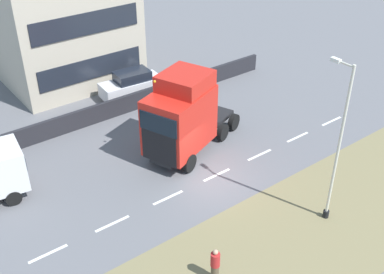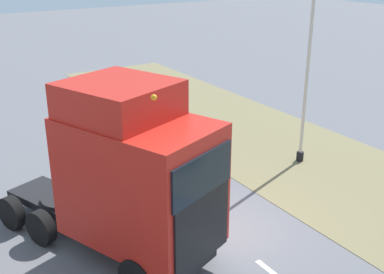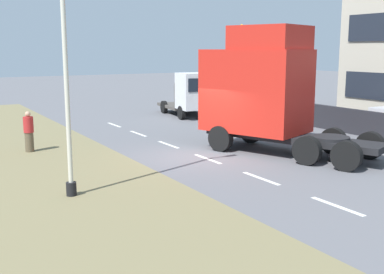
{
  "view_description": "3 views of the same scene",
  "coord_description": "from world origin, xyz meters",
  "px_view_note": "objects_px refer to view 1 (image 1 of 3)",
  "views": [
    {
      "loc": [
        -15.89,
        13.02,
        15.52
      ],
      "look_at": [
        1.1,
        0.15,
        2.2
      ],
      "focal_mm": 45.0,
      "sensor_mm": 36.0,
      "label": 1
    },
    {
      "loc": [
        7.47,
        10.01,
        7.98
      ],
      "look_at": [
        -0.47,
        -2.5,
        2.22
      ],
      "focal_mm": 45.0,
      "sensor_mm": 36.0,
      "label": 2
    },
    {
      "loc": [
        -9.39,
        -15.63,
        4.06
      ],
      "look_at": [
        -1.45,
        -2.01,
        1.18
      ],
      "focal_mm": 45.0,
      "sensor_mm": 36.0,
      "label": 3
    }
  ],
  "objects_px": {
    "pedestrian": "(215,265)",
    "lamp_post": "(336,152)",
    "parked_car": "(132,85)",
    "lorry_cab": "(182,117)"
  },
  "relations": [
    {
      "from": "parked_car",
      "to": "lamp_post",
      "type": "bearing_deg",
      "value": -172.85
    },
    {
      "from": "lorry_cab",
      "to": "pedestrian",
      "type": "xyz_separation_m",
      "value": [
        -8.22,
        4.38,
        -1.69
      ]
    },
    {
      "from": "lorry_cab",
      "to": "pedestrian",
      "type": "relative_size",
      "value": 4.5
    },
    {
      "from": "parked_car",
      "to": "lamp_post",
      "type": "distance_m",
      "value": 16.65
    },
    {
      "from": "pedestrian",
      "to": "parked_car",
      "type": "bearing_deg",
      "value": -19.87
    },
    {
      "from": "pedestrian",
      "to": "lorry_cab",
      "type": "bearing_deg",
      "value": -28.07
    },
    {
      "from": "pedestrian",
      "to": "lamp_post",
      "type": "bearing_deg",
      "value": -91.57
    },
    {
      "from": "parked_car",
      "to": "pedestrian",
      "type": "distance_m",
      "value": 17.23
    },
    {
      "from": "parked_car",
      "to": "pedestrian",
      "type": "xyz_separation_m",
      "value": [
        -16.21,
        5.86,
        -0.13
      ]
    },
    {
      "from": "parked_car",
      "to": "lamp_post",
      "type": "relative_size",
      "value": 0.56
    }
  ]
}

